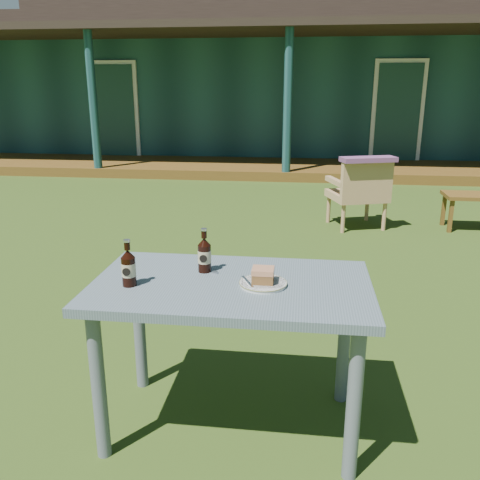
# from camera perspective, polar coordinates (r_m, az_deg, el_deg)

# --- Properties ---
(ground) EXTENTS (80.00, 80.00, 0.00)m
(ground) POSITION_cam_1_polar(r_m,az_deg,el_deg) (3.94, 2.38, -5.94)
(ground) COLOR #334916
(pavilion) EXTENTS (15.80, 8.30, 3.45)m
(pavilion) POSITION_cam_1_polar(r_m,az_deg,el_deg) (13.01, 6.17, 17.21)
(pavilion) COLOR #183E3F
(pavilion) RESTS_ON ground
(cafe_table) EXTENTS (1.20, 0.70, 0.72)m
(cafe_table) POSITION_cam_1_polar(r_m,az_deg,el_deg) (2.23, -0.97, -7.19)
(cafe_table) COLOR slate
(cafe_table) RESTS_ON ground
(plate) EXTENTS (0.20, 0.20, 0.01)m
(plate) POSITION_cam_1_polar(r_m,az_deg,el_deg) (2.16, 2.61, -4.89)
(plate) COLOR silver
(plate) RESTS_ON cafe_table
(cake_slice) EXTENTS (0.09, 0.09, 0.06)m
(cake_slice) POSITION_cam_1_polar(r_m,az_deg,el_deg) (2.15, 2.59, -3.95)
(cake_slice) COLOR brown
(cake_slice) RESTS_ON plate
(fork) EXTENTS (0.07, 0.13, 0.00)m
(fork) POSITION_cam_1_polar(r_m,az_deg,el_deg) (2.16, 0.86, -4.72)
(fork) COLOR silver
(fork) RESTS_ON plate
(cola_bottle_near) EXTENTS (0.06, 0.06, 0.20)m
(cola_bottle_near) POSITION_cam_1_polar(r_m,az_deg,el_deg) (2.30, -4.02, -1.64)
(cola_bottle_near) COLOR black
(cola_bottle_near) RESTS_ON cafe_table
(cola_bottle_far) EXTENTS (0.06, 0.06, 0.20)m
(cola_bottle_far) POSITION_cam_1_polar(r_m,az_deg,el_deg) (2.18, -12.41, -3.02)
(cola_bottle_far) COLOR black
(cola_bottle_far) RESTS_ON cafe_table
(bottle_cap) EXTENTS (0.03, 0.03, 0.01)m
(bottle_cap) POSITION_cam_1_polar(r_m,az_deg,el_deg) (2.30, -2.84, -3.66)
(bottle_cap) COLOR silver
(bottle_cap) RESTS_ON cafe_table
(armchair_left) EXTENTS (0.70, 0.68, 0.76)m
(armchair_left) POSITION_cam_1_polar(r_m,az_deg,el_deg) (5.75, 13.32, 5.46)
(armchair_left) COLOR tan
(armchair_left) RESTS_ON ground
(floral_throw) EXTENTS (0.62, 0.37, 0.05)m
(floral_throw) POSITION_cam_1_polar(r_m,az_deg,el_deg) (5.55, 14.23, 8.78)
(floral_throw) COLOR #6F3E69
(floral_throw) RESTS_ON armchair_left
(side_table) EXTENTS (0.60, 0.40, 0.40)m
(side_table) POSITION_cam_1_polar(r_m,az_deg,el_deg) (6.11, 24.66, 4.18)
(side_table) COLOR brown
(side_table) RESTS_ON ground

